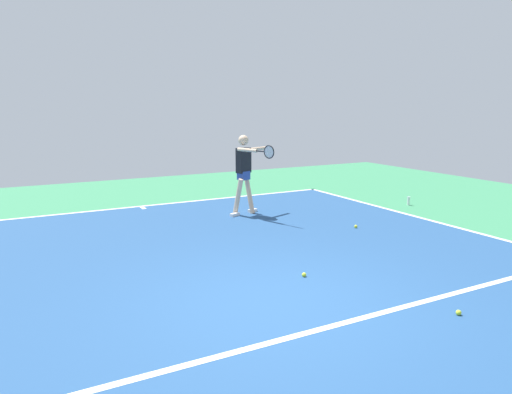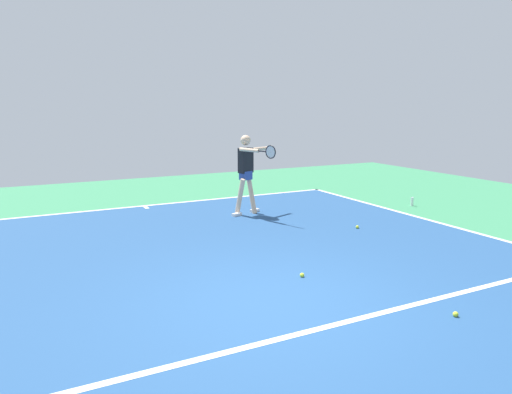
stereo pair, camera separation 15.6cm
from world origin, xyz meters
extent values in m
plane|color=#388456|center=(0.00, 0.00, 0.00)|extent=(23.08, 23.08, 0.00)
cube|color=navy|center=(0.00, 0.00, 0.00)|extent=(10.64, 13.66, 0.00)
cube|color=white|center=(0.00, -6.78, 0.00)|extent=(10.64, 0.10, 0.01)
cube|color=white|center=(0.00, 0.84, 0.00)|extent=(7.98, 0.10, 0.01)
cube|color=white|center=(0.00, -6.58, 0.00)|extent=(0.10, 0.30, 0.01)
cylinder|color=beige|center=(-2.09, -4.85, 0.43)|extent=(0.21, 0.34, 0.89)
cube|color=white|center=(-2.19, -4.88, 0.04)|extent=(0.26, 0.17, 0.07)
cylinder|color=beige|center=(-1.73, -4.72, 0.43)|extent=(0.21, 0.34, 0.89)
cube|color=white|center=(-1.63, -4.69, 0.04)|extent=(0.26, 0.17, 0.07)
cube|color=#2D4799|center=(-1.91, -4.78, 0.92)|extent=(0.30, 0.27, 0.20)
cube|color=black|center=(-1.91, -4.78, 1.27)|extent=(0.38, 0.28, 0.57)
sphere|color=beige|center=(-1.91, -4.78, 1.73)|extent=(0.23, 0.23, 0.23)
cylinder|color=beige|center=(-2.34, -4.93, 1.50)|extent=(0.57, 0.26, 0.08)
cylinder|color=beige|center=(-1.84, -4.46, 1.53)|extent=(0.26, 0.57, 0.08)
cylinder|color=black|center=(-1.97, -4.08, 1.53)|extent=(0.10, 0.22, 0.03)
torus|color=black|center=(-2.05, -3.85, 1.53)|extent=(0.12, 0.29, 0.29)
cylinder|color=silver|center=(-2.05, -3.85, 1.53)|extent=(0.08, 0.24, 0.25)
sphere|color=#CCE033|center=(-1.75, 1.33, 0.03)|extent=(0.07, 0.07, 0.07)
sphere|color=yellow|center=(-3.38, -2.52, 0.03)|extent=(0.07, 0.07, 0.07)
sphere|color=#CCE033|center=(-0.83, -0.65, 0.03)|extent=(0.07, 0.07, 0.07)
cylinder|color=white|center=(-6.08, -3.70, 0.11)|extent=(0.07, 0.07, 0.22)
camera|label=1|loc=(2.94, 4.88, 2.49)|focal=33.13mm
camera|label=2|loc=(2.80, 4.95, 2.49)|focal=33.13mm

